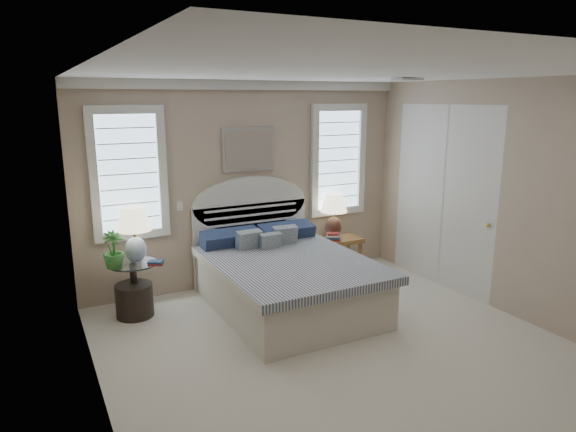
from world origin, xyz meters
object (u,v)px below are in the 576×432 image
(nightstand_right, at_px, (343,247))
(lamp_left, at_px, (134,228))
(floor_pot, at_px, (135,300))
(lamp_right, at_px, (334,210))
(bed, at_px, (284,276))
(side_table_left, at_px, (134,283))

(nightstand_right, distance_m, lamp_left, 2.97)
(floor_pot, relative_size, lamp_right, 0.68)
(bed, distance_m, nightstand_right, 1.47)
(floor_pot, bearing_deg, bed, -17.73)
(nightstand_right, bearing_deg, floor_pot, -176.94)
(lamp_left, xyz_separation_m, lamp_right, (2.82, 0.21, -0.11))
(bed, height_order, nightstand_right, bed)
(lamp_left, height_order, lamp_right, lamp_left)
(lamp_left, relative_size, lamp_right, 1.04)
(bed, bearing_deg, lamp_left, 158.86)
(side_table_left, bearing_deg, nightstand_right, 1.94)
(floor_pot, height_order, lamp_left, lamp_left)
(floor_pot, xyz_separation_m, lamp_right, (2.89, 0.29, 0.72))
(side_table_left, relative_size, lamp_left, 0.97)
(bed, height_order, lamp_right, bed)
(nightstand_right, bearing_deg, bed, -151.97)
(lamp_right, bearing_deg, floor_pot, -174.25)
(nightstand_right, xyz_separation_m, floor_pot, (-2.97, -0.16, -0.19))
(lamp_right, bearing_deg, bed, -146.01)
(side_table_left, distance_m, nightstand_right, 2.95)
(nightstand_right, bearing_deg, lamp_right, 120.02)
(nightstand_right, xyz_separation_m, lamp_right, (-0.08, 0.13, 0.53))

